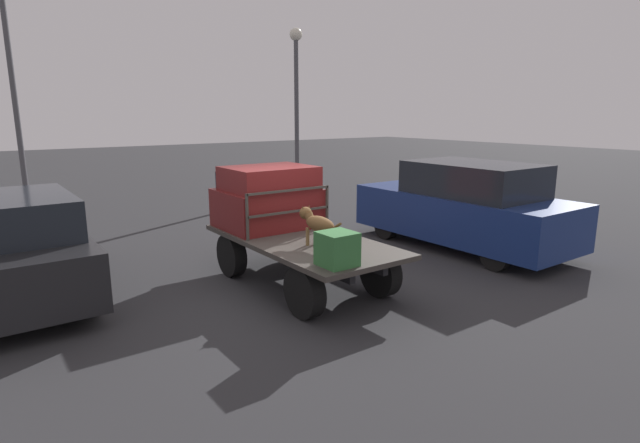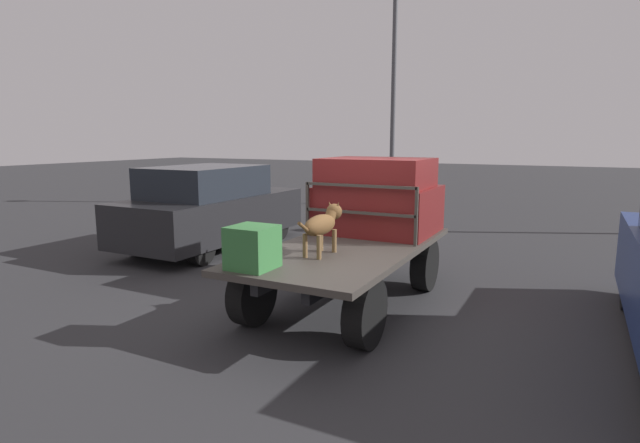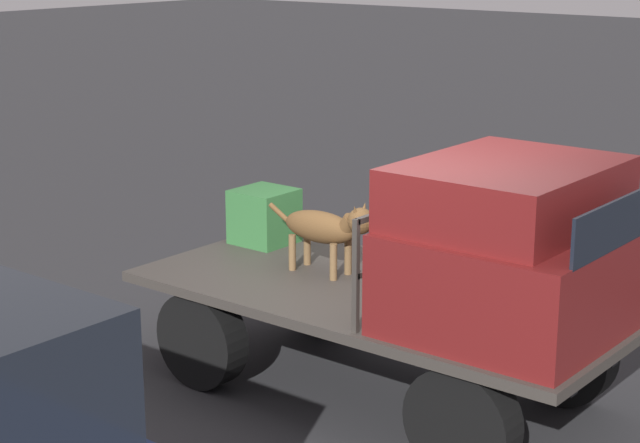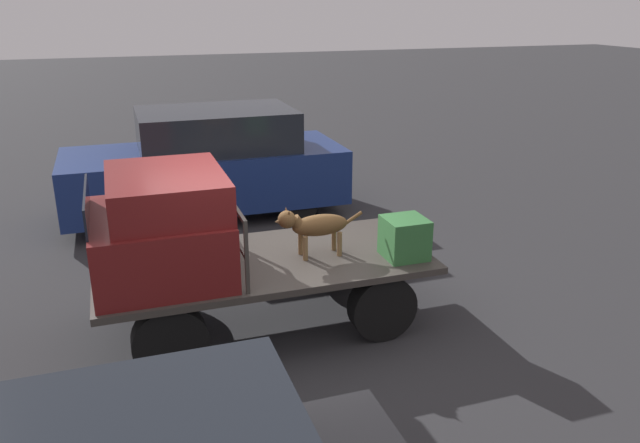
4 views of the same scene
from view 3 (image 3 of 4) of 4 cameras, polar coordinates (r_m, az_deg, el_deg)
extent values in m
plane|color=#2D2D30|center=(8.57, 3.18, -9.12)|extent=(80.00, 80.00, 0.00)
cylinder|color=black|center=(8.47, 12.93, -6.90)|extent=(0.79, 0.24, 0.79)
cylinder|color=black|center=(7.24, 7.59, -10.53)|extent=(0.79, 0.24, 0.79)
cylinder|color=black|center=(9.67, 0.01, -3.74)|extent=(0.79, 0.24, 0.79)
cylinder|color=black|center=(8.61, -6.31, -6.24)|extent=(0.79, 0.24, 0.79)
cube|color=black|center=(8.57, 4.50, -4.25)|extent=(3.57, 0.10, 0.18)
cube|color=black|center=(8.08, 1.93, -5.43)|extent=(3.57, 0.10, 0.18)
cube|color=#3D3833|center=(8.28, 3.27, -3.98)|extent=(3.88, 1.83, 0.08)
cube|color=maroon|center=(7.57, 10.54, -2.87)|extent=(1.44, 1.71, 0.71)
cube|color=maroon|center=(7.47, 10.02, 1.49)|extent=(1.23, 1.57, 0.44)
cube|color=black|center=(7.14, 15.76, -0.01)|extent=(0.02, 1.40, 0.33)
cube|color=#3D3833|center=(8.63, 8.57, -0.25)|extent=(0.04, 0.04, 0.81)
cube|color=#3D3833|center=(7.28, 1.92, -2.95)|extent=(0.04, 0.04, 0.81)
cube|color=#3D3833|center=(7.84, 5.60, 1.21)|extent=(0.04, 1.67, 0.04)
cube|color=#3D3833|center=(7.94, 5.53, -1.49)|extent=(0.04, 1.67, 0.04)
cylinder|color=brown|center=(8.61, 1.51, -1.88)|extent=(0.06, 0.06, 0.30)
cylinder|color=brown|center=(8.47, 0.72, -2.17)|extent=(0.06, 0.06, 0.30)
cylinder|color=brown|center=(8.87, -0.69, -1.38)|extent=(0.06, 0.06, 0.30)
cylinder|color=brown|center=(8.72, -1.49, -1.66)|extent=(0.06, 0.06, 0.30)
ellipsoid|color=brown|center=(8.60, 0.00, -0.29)|extent=(0.69, 0.26, 0.26)
sphere|color=brown|center=(8.50, 0.99, -0.79)|extent=(0.12, 0.12, 0.12)
cylinder|color=brown|center=(8.41, 1.55, -0.15)|extent=(0.18, 0.14, 0.18)
sphere|color=brown|center=(8.33, 2.18, 0.03)|extent=(0.21, 0.21, 0.21)
cone|color=brown|center=(8.29, 2.68, -0.18)|extent=(0.11, 0.11, 0.11)
cone|color=brown|center=(8.36, 2.37, 0.71)|extent=(0.06, 0.08, 0.10)
cone|color=brown|center=(8.27, 1.89, 0.55)|extent=(0.06, 0.08, 0.10)
cylinder|color=brown|center=(8.84, -2.00, 0.29)|extent=(0.29, 0.04, 0.19)
cube|color=#337038|center=(9.49, -2.98, 0.29)|extent=(0.48, 0.48, 0.48)
camera|label=1|loc=(15.93, -7.68, 12.96)|focal=28.00mm
camera|label=2|loc=(11.30, -32.34, 6.61)|focal=28.00mm
camera|label=4|loc=(13.38, 26.69, 14.52)|focal=35.00mm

